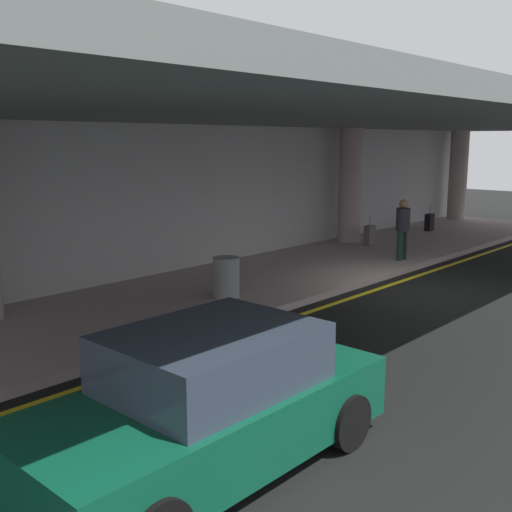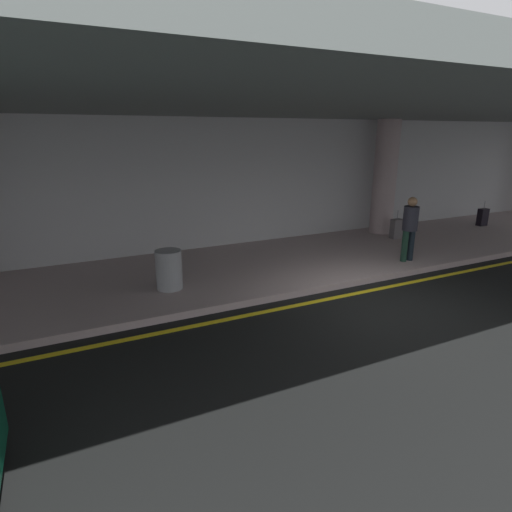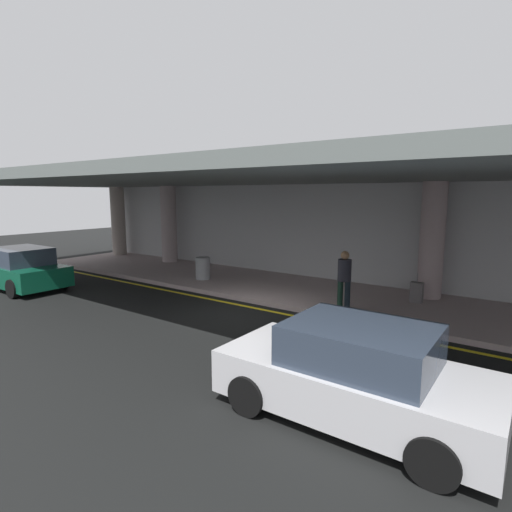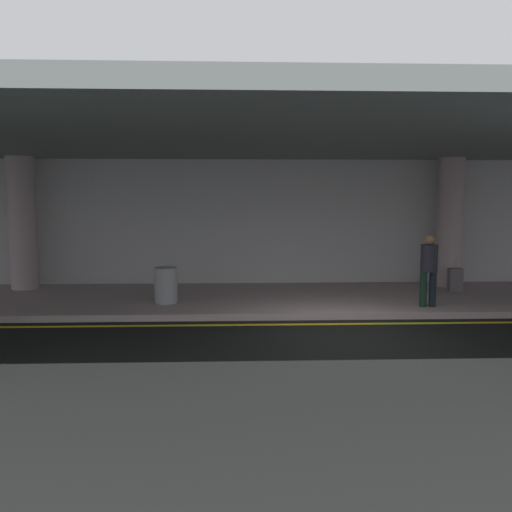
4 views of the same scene
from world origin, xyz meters
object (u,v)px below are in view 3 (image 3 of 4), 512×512
support_column_far_left (118,221)px  support_column_center (432,240)px  traveler_with_luggage (344,276)px  support_column_left_mid (169,224)px  trash_bin_steel (203,268)px  car_dark_green (20,269)px  suitcase_upright_secondary (416,292)px  car_silver (354,374)px

support_column_far_left → support_column_center: bearing=0.0°
support_column_far_left → traveler_with_luggage: bearing=-11.3°
support_column_left_mid → trash_bin_steel: 4.94m
support_column_far_left → support_column_left_mid: size_ratio=1.00×
car_dark_green → trash_bin_steel: car_dark_green is taller
support_column_left_mid → suitcase_upright_secondary: (11.84, -0.89, -1.51)m
trash_bin_steel → support_column_left_mid: bearing=152.9°
support_column_left_mid → trash_bin_steel: support_column_left_mid is taller
support_column_left_mid → car_dark_green: 6.85m
support_column_far_left → suitcase_upright_secondary: (15.84, -0.89, -1.51)m
support_column_center → suitcase_upright_secondary: support_column_center is taller
support_column_left_mid → traveler_with_luggage: bearing=-15.5°
support_column_left_mid → traveler_with_luggage: 10.76m
car_dark_green → support_column_far_left: bearing=-67.3°
suitcase_upright_secondary → trash_bin_steel: 7.74m
support_column_far_left → trash_bin_steel: 8.61m
car_silver → trash_bin_steel: car_silver is taller
car_dark_green → traveler_with_luggage: size_ratio=2.44×
support_column_left_mid → trash_bin_steel: (4.21, -2.16, -1.40)m
car_silver → support_column_center: bearing=98.2°
car_silver → traveler_with_luggage: (-2.35, 5.03, 0.40)m
support_column_left_mid → car_dark_green: support_column_left_mid is taller
support_column_left_mid → car_silver: 14.99m
support_column_center → car_silver: 8.01m
car_silver → suitcase_upright_secondary: bearing=100.1°
support_column_left_mid → support_column_center: (12.00, 0.00, 0.00)m
trash_bin_steel → traveler_with_luggage: bearing=-6.5°
support_column_far_left → car_dark_green: 7.63m
support_column_left_mid → traveler_with_luggage: support_column_left_mid is taller
car_dark_green → suitcase_upright_secondary: size_ratio=4.56×
car_silver → car_dark_green: same height
support_column_center → suitcase_upright_secondary: size_ratio=4.06×
support_column_left_mid → car_dark_green: bearing=-94.9°
support_column_far_left → support_column_center: size_ratio=1.00×
support_column_far_left → car_silver: bearing=-25.3°
car_silver → car_dark_green: bearing=178.2°
car_silver → suitcase_upright_secondary: size_ratio=4.56×
support_column_far_left → support_column_left_mid: same height
support_column_far_left → traveler_with_luggage: size_ratio=2.17×
support_column_far_left → support_column_left_mid: 4.00m
support_column_center → car_silver: support_column_center is taller
traveler_with_luggage → trash_bin_steel: traveler_with_luggage is taller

